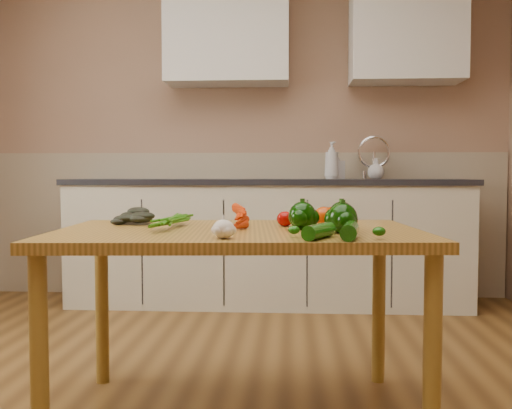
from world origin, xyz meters
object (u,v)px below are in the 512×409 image
at_px(pepper_a, 302,216).
at_px(pepper_b, 342,216).
at_px(carrot_bunch, 217,219).
at_px(tomato_a, 285,219).
at_px(table, 239,250).
at_px(leafy_greens, 130,212).
at_px(soap_bottle_c, 376,169).
at_px(garlic_bulb, 224,229).
at_px(pepper_c, 343,219).
at_px(soap_bottle_b, 337,165).
at_px(tomato_b, 324,216).
at_px(soap_bottle_a, 332,160).
at_px(zucchini_a, 350,231).
at_px(zucchini_b, 319,231).
at_px(tomato_c, 332,216).

bearing_deg(pepper_a, pepper_b, 17.25).
height_order(carrot_bunch, tomato_a, carrot_bunch).
bearing_deg(table, leafy_greens, 153.59).
bearing_deg(soap_bottle_c, carrot_bunch, 149.07).
relative_size(garlic_bulb, pepper_c, 0.69).
xyz_separation_m(table, garlic_bulb, (-0.02, -0.33, 0.11)).
distance_m(leafy_greens, pepper_c, 0.91).
height_order(soap_bottle_b, tomato_a, soap_bottle_b).
xyz_separation_m(pepper_a, tomato_b, (0.09, 0.20, -0.01)).
relative_size(table, soap_bottle_b, 7.13).
relative_size(soap_bottle_b, carrot_bunch, 0.79).
bearing_deg(garlic_bulb, pepper_a, 50.24).
bearing_deg(pepper_a, soap_bottle_c, 74.57).
bearing_deg(leafy_greens, soap_bottle_b, 62.09).
bearing_deg(garlic_bulb, soap_bottle_b, 77.17).
height_order(soap_bottle_a, tomato_a, soap_bottle_a).
bearing_deg(zucchini_a, soap_bottle_b, 86.47).
distance_m(pepper_a, pepper_c, 0.18).
bearing_deg(pepper_b, pepper_a, -162.75).
height_order(leafy_greens, zucchini_a, leafy_greens).
bearing_deg(tomato_a, garlic_bulb, -113.31).
relative_size(soap_bottle_b, garlic_bulb, 2.74).
height_order(soap_bottle_b, leafy_greens, soap_bottle_b).
distance_m(carrot_bunch, pepper_a, 0.33).
distance_m(tomato_a, zucchini_b, 0.45).
height_order(pepper_a, zucchini_a, pepper_a).
relative_size(garlic_bulb, pepper_b, 0.71).
bearing_deg(garlic_bulb, tomato_b, 55.55).
xyz_separation_m(soap_bottle_c, pepper_a, (-0.57, -2.08, -0.20)).
relative_size(pepper_c, zucchini_b, 0.59).
distance_m(carrot_bunch, pepper_c, 0.50).
distance_m(leafy_greens, tomato_b, 0.81).
relative_size(leafy_greens, zucchini_a, 1.06).
height_order(table, tomato_a, tomato_a).
bearing_deg(zucchini_b, pepper_a, 99.15).
relative_size(table, garlic_bulb, 19.56).
xyz_separation_m(garlic_bulb, tomato_c, (0.38, 0.51, 0.01)).
xyz_separation_m(soap_bottle_a, zucchini_b, (-0.20, -2.33, -0.28)).
height_order(soap_bottle_c, carrot_bunch, soap_bottle_c).
height_order(soap_bottle_c, tomato_b, soap_bottle_c).
xyz_separation_m(leafy_greens, tomato_b, (0.81, -0.01, -0.01)).
xyz_separation_m(soap_bottle_c, zucchini_a, (-0.43, -2.37, -0.22)).
distance_m(carrot_bunch, garlic_bulb, 0.38).
bearing_deg(zucchini_b, pepper_b, 73.48).
bearing_deg(zucchini_b, soap_bottle_c, 77.50).
xyz_separation_m(carrot_bunch, tomato_c, (0.45, 0.14, 0.00)).
bearing_deg(zucchini_b, table, 132.69).
relative_size(soap_bottle_a, pepper_b, 2.67).
distance_m(table, garlic_bulb, 0.35).
relative_size(tomato_b, tomato_c, 1.00).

